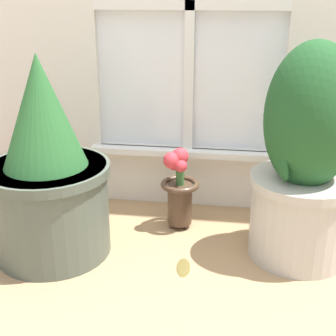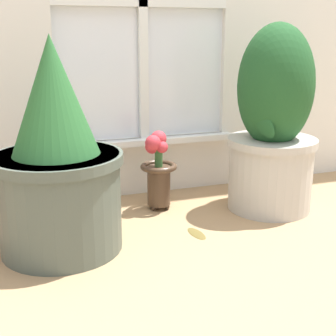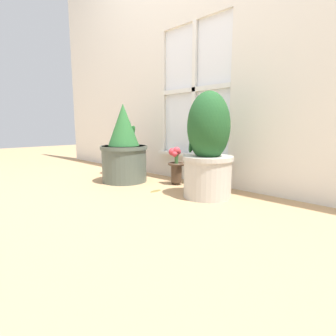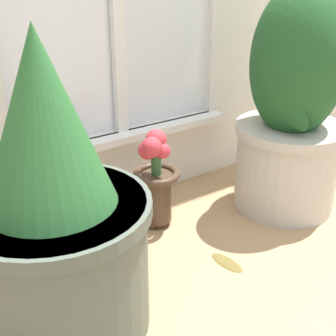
# 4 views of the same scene
# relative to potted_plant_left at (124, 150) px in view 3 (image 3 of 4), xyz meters

# --- Properties ---
(ground_plane) EXTENTS (10.00, 10.00, 0.00)m
(ground_plane) POSITION_rel_potted_plant_left_xyz_m (0.41, -0.12, -0.28)
(ground_plane) COLOR tan
(wall_with_window) EXTENTS (4.40, 0.10, 2.50)m
(wall_with_window) POSITION_rel_potted_plant_left_xyz_m (0.41, 0.46, 0.99)
(wall_with_window) COLOR silver
(wall_with_window) RESTS_ON ground_plane
(potted_plant_left) EXTENTS (0.40, 0.40, 0.67)m
(potted_plant_left) POSITION_rel_potted_plant_left_xyz_m (0.00, 0.00, 0.00)
(potted_plant_left) COLOR #4C564C
(potted_plant_left) RESTS_ON ground_plane
(potted_plant_right) EXTENTS (0.34, 0.34, 0.71)m
(potted_plant_right) POSITION_rel_potted_plant_left_xyz_m (0.82, 0.10, 0.05)
(potted_plant_right) COLOR #B7B2A8
(potted_plant_right) RESTS_ON ground_plane
(flower_vase) EXTENTS (0.14, 0.14, 0.31)m
(flower_vase) POSITION_rel_potted_plant_left_xyz_m (0.40, 0.23, -0.11)
(flower_vase) COLOR #473323
(flower_vase) RESTS_ON ground_plane
(watering_can) EXTENTS (0.26, 0.14, 0.21)m
(watering_can) POSITION_rel_potted_plant_left_xyz_m (-0.43, 0.13, -0.21)
(watering_can) COLOR #99382D
(watering_can) RESTS_ON ground_plane
(fallen_leaf) EXTENTS (0.05, 0.11, 0.01)m
(fallen_leaf) POSITION_rel_potted_plant_left_xyz_m (0.45, -0.04, -0.27)
(fallen_leaf) COLOR brown
(fallen_leaf) RESTS_ON ground_plane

